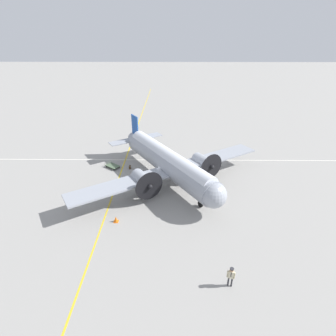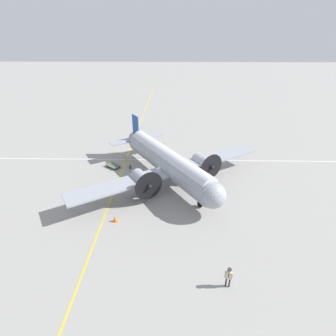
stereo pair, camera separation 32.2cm
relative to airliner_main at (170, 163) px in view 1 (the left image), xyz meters
The scene contains 8 objects.
ground_plane 2.69m from the airliner_main, 147.33° to the right, with size 300.00×300.00×0.00m, color gray.
apron_line_eastwest 7.07m from the airliner_main, 93.40° to the right, with size 120.00×0.16×0.01m.
apron_line_northsouth 6.98m from the airliner_main, behind, with size 0.16×120.00×0.01m.
airliner_main is the anchor object (origin of this frame).
crew_foreground 15.58m from the airliner_main, 16.55° to the left, with size 0.37×0.57×1.76m.
suitcase_near_door 7.04m from the airliner_main, 123.87° to the right, with size 0.47×0.18×0.48m.
baggage_cart 9.14m from the airliner_main, 116.56° to the right, with size 2.08×2.23×0.56m.
traffic_cone 9.58m from the airliner_main, 34.55° to the right, with size 0.47×0.47×0.62m.
Camera 1 is at (28.39, 0.29, 16.51)m, focal length 28.00 mm.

